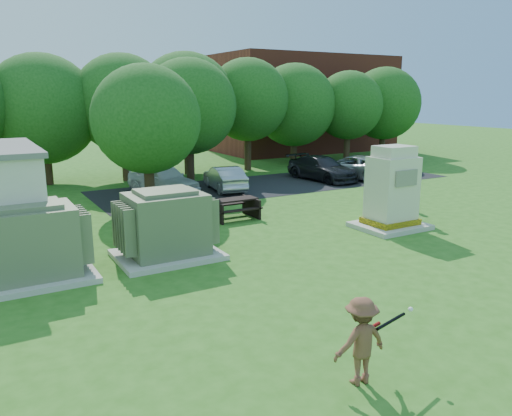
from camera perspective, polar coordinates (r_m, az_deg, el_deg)
ground at (r=12.94m, az=9.02°, el=-9.06°), size 120.00×120.00×0.00m
brick_building at (r=44.43m, az=5.37°, el=11.78°), size 15.00×8.00×8.00m
parking_strip at (r=27.49m, az=2.72°, el=2.81°), size 20.00×6.00×0.01m
transformer_left at (r=14.32m, az=-24.28°, el=-3.80°), size 3.00×2.40×2.07m
transformer_right at (r=15.08m, az=-10.22°, el=-2.04°), size 3.00×2.40×2.07m
generator_cabinet at (r=18.71m, az=15.26°, el=1.69°), size 2.48×2.03×3.02m
picnic_table at (r=19.62m, az=-2.59°, el=0.20°), size 1.87×1.41×0.80m
batter at (r=8.81m, az=11.86°, el=-14.64°), size 1.03×0.63×1.54m
person_by_generator at (r=20.12m, az=17.22°, el=1.35°), size 0.81×0.64×1.96m
person_walking_right at (r=22.37m, az=16.34°, el=2.17°), size 0.65×1.06×1.69m
car_white at (r=24.86m, az=-10.59°, el=3.26°), size 2.79×4.66×1.49m
car_silver_a at (r=25.50m, az=-3.61°, el=3.42°), size 1.92×3.95×1.25m
car_dark at (r=28.79m, az=7.54°, el=4.53°), size 2.33×4.83×1.36m
car_silver_b at (r=29.84m, az=11.12°, el=4.67°), size 3.30×5.20×1.34m
batting_equipment at (r=9.06m, az=15.20°, el=-12.24°), size 0.99×0.26×0.17m
tree_row at (r=29.32m, az=-11.53°, el=11.36°), size 41.30×13.30×7.30m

